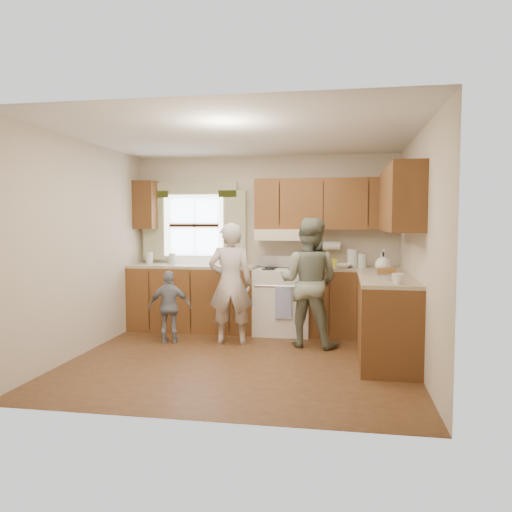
% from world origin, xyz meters
% --- Properties ---
extents(room, '(3.80, 3.80, 3.80)m').
position_xyz_m(room, '(0.00, 0.00, 1.25)').
color(room, '#462A15').
rests_on(room, ground).
extents(kitchen_fixtures, '(3.80, 2.25, 2.15)m').
position_xyz_m(kitchen_fixtures, '(0.61, 1.08, 0.84)').
color(kitchen_fixtures, '#4A230F').
rests_on(kitchen_fixtures, ground).
extents(stove, '(0.76, 0.67, 1.07)m').
position_xyz_m(stove, '(0.30, 1.44, 0.47)').
color(stove, silver).
rests_on(stove, ground).
extents(woman_left, '(0.61, 0.45, 1.54)m').
position_xyz_m(woman_left, '(-0.29, 0.73, 0.77)').
color(woman_left, beige).
rests_on(woman_left, ground).
extents(woman_right, '(0.90, 0.77, 1.61)m').
position_xyz_m(woman_right, '(0.70, 0.80, 0.80)').
color(woman_right, '#253829').
rests_on(woman_right, ground).
extents(child, '(0.58, 0.33, 0.93)m').
position_xyz_m(child, '(-1.07, 0.64, 0.46)').
color(child, gray).
rests_on(child, ground).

